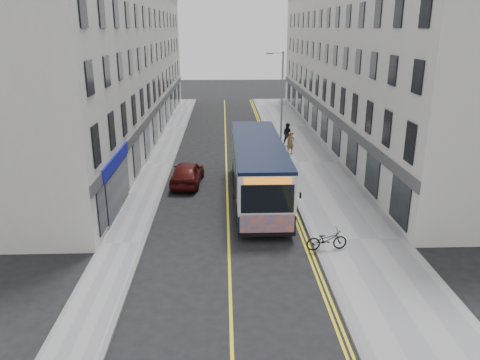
{
  "coord_description": "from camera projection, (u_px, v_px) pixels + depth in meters",
  "views": [
    {
      "loc": [
        -0.19,
        -21.22,
        9.72
      ],
      "look_at": [
        0.7,
        3.46,
        1.6
      ],
      "focal_mm": 35.0,
      "sensor_mm": 36.0,
      "label": 1
    }
  ],
  "objects": [
    {
      "name": "terrace_east",
      "position": [
        354.0,
        65.0,
        41.48
      ],
      "size": [
        6.0,
        46.0,
        13.0
      ],
      "primitive_type": "cube",
      "color": "silver",
      "rests_on": "ground"
    },
    {
      "name": "terrace_west",
      "position": [
        122.0,
        65.0,
        40.78
      ],
      "size": [
        6.0,
        46.0,
        13.0
      ],
      "primitive_type": "cube",
      "color": "silver",
      "rests_on": "ground"
    },
    {
      "name": "pavement_east",
      "position": [
        310.0,
        163.0,
        34.77
      ],
      "size": [
        4.5,
        64.0,
        0.12
      ],
      "primitive_type": "cube",
      "color": "gray",
      "rests_on": "ground"
    },
    {
      "name": "kerb_east",
      "position": [
        280.0,
        163.0,
        34.69
      ],
      "size": [
        0.18,
        64.0,
        0.13
      ],
      "primitive_type": "cube",
      "color": "slate",
      "rests_on": "ground"
    },
    {
      "name": "ground",
      "position": [
        228.0,
        232.0,
        23.19
      ],
      "size": [
        140.0,
        140.0,
        0.0
      ],
      "primitive_type": "plane",
      "color": "black",
      "rests_on": "ground"
    },
    {
      "name": "city_bus",
      "position": [
        258.0,
        168.0,
        27.14
      ],
      "size": [
        2.79,
        11.99,
        3.48
      ],
      "color": "black",
      "rests_on": "ground"
    },
    {
      "name": "pedestrian_far",
      "position": [
        288.0,
        135.0,
        39.26
      ],
      "size": [
        1.04,
        0.87,
        1.94
      ],
      "primitive_type": "imported",
      "rotation": [
        0.0,
        0.0,
        -0.15
      ],
      "color": "black",
      "rests_on": "pavement_east"
    },
    {
      "name": "streetlamp",
      "position": [
        281.0,
        101.0,
        35.25
      ],
      "size": [
        1.32,
        0.18,
        8.0
      ],
      "color": "#96989E",
      "rests_on": "ground"
    },
    {
      "name": "road_dbl_yellow_inner",
      "position": [
        274.0,
        164.0,
        34.7
      ],
      "size": [
        0.1,
        64.0,
        0.01
      ],
      "primitive_type": "cube",
      "color": "yellow",
      "rests_on": "ground"
    },
    {
      "name": "pavement_west",
      "position": [
        158.0,
        165.0,
        34.39
      ],
      "size": [
        2.0,
        64.0,
        0.12
      ],
      "primitive_type": "cube",
      "color": "gray",
      "rests_on": "ground"
    },
    {
      "name": "road_centre_line",
      "position": [
        226.0,
        165.0,
        34.58
      ],
      "size": [
        0.12,
        64.0,
        0.01
      ],
      "primitive_type": "cube",
      "color": "yellow",
      "rests_on": "ground"
    },
    {
      "name": "kerb_west",
      "position": [
        172.0,
        164.0,
        34.42
      ],
      "size": [
        0.18,
        64.0,
        0.13
      ],
      "primitive_type": "cube",
      "color": "slate",
      "rests_on": "ground"
    },
    {
      "name": "car_white",
      "position": [
        261.0,
        133.0,
        41.76
      ],
      "size": [
        1.62,
        4.33,
        1.41
      ],
      "primitive_type": "imported",
      "rotation": [
        0.0,
        0.0,
        -0.03
      ],
      "color": "silver",
      "rests_on": "ground"
    },
    {
      "name": "pedestrian_near",
      "position": [
        290.0,
        143.0,
        36.86
      ],
      "size": [
        0.72,
        0.56,
        1.74
      ],
      "primitive_type": "imported",
      "rotation": [
        0.0,
        0.0,
        0.26
      ],
      "color": "brown",
      "rests_on": "pavement_east"
    },
    {
      "name": "car_maroon",
      "position": [
        187.0,
        173.0,
        30.05
      ],
      "size": [
        2.16,
        4.62,
        1.53
      ],
      "primitive_type": "imported",
      "rotation": [
        0.0,
        0.0,
        3.06
      ],
      "color": "#4C0E0C",
      "rests_on": "ground"
    },
    {
      "name": "bicycle",
      "position": [
        327.0,
        240.0,
        21.0
      ],
      "size": [
        1.93,
        0.85,
        0.98
      ],
      "primitive_type": "imported",
      "rotation": [
        0.0,
        0.0,
        1.68
      ],
      "color": "black",
      "rests_on": "pavement_east"
    },
    {
      "name": "road_dbl_yellow_outer",
      "position": [
        277.0,
        164.0,
        34.71
      ],
      "size": [
        0.1,
        64.0,
        0.01
      ],
      "primitive_type": "cube",
      "color": "yellow",
      "rests_on": "ground"
    }
  ]
}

